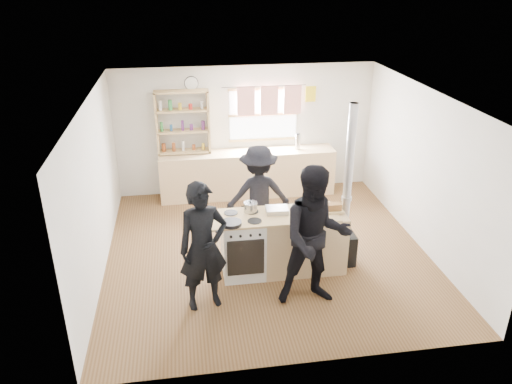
{
  "coord_description": "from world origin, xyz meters",
  "views": [
    {
      "loc": [
        -1.21,
        -6.78,
        4.16
      ],
      "look_at": [
        -0.19,
        -0.1,
        1.1
      ],
      "focal_mm": 35.0,
      "sensor_mm": 36.0,
      "label": 1
    }
  ],
  "objects_px": {
    "thermos": "(298,142)",
    "person_near_left": "(203,247)",
    "bread_board": "(333,208)",
    "skillet_greens": "(231,223)",
    "roast_tray": "(277,210)",
    "cooking_island": "(283,242)",
    "stockpot_counter": "(311,206)",
    "flue_heater": "(344,225)",
    "person_far": "(258,194)",
    "stockpot_stove": "(251,207)",
    "person_near_right": "(316,237)"
  },
  "relations": [
    {
      "from": "thermos",
      "to": "roast_tray",
      "type": "distance_m",
      "value": 2.85
    },
    {
      "from": "skillet_greens",
      "to": "person_near_left",
      "type": "relative_size",
      "value": 0.22
    },
    {
      "from": "stockpot_counter",
      "to": "stockpot_stove",
      "type": "bearing_deg",
      "value": 172.12
    },
    {
      "from": "roast_tray",
      "to": "stockpot_stove",
      "type": "height_order",
      "value": "stockpot_stove"
    },
    {
      "from": "cooking_island",
      "to": "person_near_left",
      "type": "relative_size",
      "value": 1.11
    },
    {
      "from": "stockpot_stove",
      "to": "stockpot_counter",
      "type": "height_order",
      "value": "stockpot_counter"
    },
    {
      "from": "cooking_island",
      "to": "bread_board",
      "type": "distance_m",
      "value": 0.89
    },
    {
      "from": "cooking_island",
      "to": "bread_board",
      "type": "xyz_separation_m",
      "value": [
        0.73,
        -0.01,
        0.51
      ]
    },
    {
      "from": "cooking_island",
      "to": "stockpot_counter",
      "type": "relative_size",
      "value": 7.54
    },
    {
      "from": "flue_heater",
      "to": "person_near_left",
      "type": "height_order",
      "value": "flue_heater"
    },
    {
      "from": "cooking_island",
      "to": "bread_board",
      "type": "relative_size",
      "value": 7.02
    },
    {
      "from": "thermos",
      "to": "person_near_left",
      "type": "distance_m",
      "value": 4.0
    },
    {
      "from": "stockpot_counter",
      "to": "person_far",
      "type": "relative_size",
      "value": 0.16
    },
    {
      "from": "cooking_island",
      "to": "skillet_greens",
      "type": "bearing_deg",
      "value": -165.01
    },
    {
      "from": "thermos",
      "to": "skillet_greens",
      "type": "xyz_separation_m",
      "value": [
        -1.62,
        -2.98,
        -0.09
      ]
    },
    {
      "from": "thermos",
      "to": "skillet_greens",
      "type": "height_order",
      "value": "thermos"
    },
    {
      "from": "cooking_island",
      "to": "person_near_left",
      "type": "distance_m",
      "value": 1.43
    },
    {
      "from": "cooking_island",
      "to": "person_near_left",
      "type": "bearing_deg",
      "value": -150.72
    },
    {
      "from": "thermos",
      "to": "bread_board",
      "type": "xyz_separation_m",
      "value": [
        -0.11,
        -2.78,
        -0.07
      ]
    },
    {
      "from": "roast_tray",
      "to": "stockpot_stove",
      "type": "relative_size",
      "value": 1.64
    },
    {
      "from": "cooking_island",
      "to": "flue_heater",
      "type": "xyz_separation_m",
      "value": [
        0.94,
        0.05,
        0.19
      ]
    },
    {
      "from": "bread_board",
      "to": "skillet_greens",
      "type": "bearing_deg",
      "value": -172.64
    },
    {
      "from": "thermos",
      "to": "roast_tray",
      "type": "xyz_separation_m",
      "value": [
        -0.93,
        -2.69,
        -0.08
      ]
    },
    {
      "from": "stockpot_counter",
      "to": "person_near_left",
      "type": "relative_size",
      "value": 0.15
    },
    {
      "from": "stockpot_stove",
      "to": "flue_heater",
      "type": "bearing_deg",
      "value": -4.09
    },
    {
      "from": "stockpot_counter",
      "to": "person_far",
      "type": "distance_m",
      "value": 1.13
    },
    {
      "from": "bread_board",
      "to": "flue_heater",
      "type": "bearing_deg",
      "value": 17.89
    },
    {
      "from": "person_near_right",
      "to": "person_far",
      "type": "bearing_deg",
      "value": 107.51
    },
    {
      "from": "person_near_right",
      "to": "flue_heater",
      "type": "bearing_deg",
      "value": 53.73
    },
    {
      "from": "person_near_left",
      "to": "person_near_right",
      "type": "xyz_separation_m",
      "value": [
        1.45,
        -0.13,
        0.09
      ]
    },
    {
      "from": "flue_heater",
      "to": "person_near_left",
      "type": "xyz_separation_m",
      "value": [
        -2.13,
        -0.72,
        0.23
      ]
    },
    {
      "from": "roast_tray",
      "to": "person_near_right",
      "type": "distance_m",
      "value": 0.93
    },
    {
      "from": "flue_heater",
      "to": "person_near_right",
      "type": "relative_size",
      "value": 1.28
    },
    {
      "from": "person_far",
      "to": "flue_heater",
      "type": "bearing_deg",
      "value": 140.99
    },
    {
      "from": "person_near_left",
      "to": "person_near_right",
      "type": "bearing_deg",
      "value": -17.8
    },
    {
      "from": "stockpot_stove",
      "to": "person_near_left",
      "type": "height_order",
      "value": "person_near_left"
    },
    {
      "from": "flue_heater",
      "to": "person_far",
      "type": "relative_size",
      "value": 1.53
    },
    {
      "from": "thermos",
      "to": "roast_tray",
      "type": "height_order",
      "value": "thermos"
    },
    {
      "from": "stockpot_stove",
      "to": "bread_board",
      "type": "height_order",
      "value": "stockpot_stove"
    },
    {
      "from": "person_near_left",
      "to": "person_far",
      "type": "bearing_deg",
      "value": 46.35
    },
    {
      "from": "skillet_greens",
      "to": "bread_board",
      "type": "bearing_deg",
      "value": 7.36
    },
    {
      "from": "stockpot_stove",
      "to": "cooking_island",
      "type": "bearing_deg",
      "value": -18.65
    },
    {
      "from": "cooking_island",
      "to": "stockpot_counter",
      "type": "distance_m",
      "value": 0.68
    },
    {
      "from": "person_near_left",
      "to": "person_near_right",
      "type": "relative_size",
      "value": 0.91
    },
    {
      "from": "flue_heater",
      "to": "person_near_right",
      "type": "bearing_deg",
      "value": -128.81
    },
    {
      "from": "roast_tray",
      "to": "stockpot_stove",
      "type": "distance_m",
      "value": 0.38
    },
    {
      "from": "roast_tray",
      "to": "person_far",
      "type": "xyz_separation_m",
      "value": [
        -0.13,
        0.89,
        -0.15
      ]
    },
    {
      "from": "flue_heater",
      "to": "cooking_island",
      "type": "bearing_deg",
      "value": -176.67
    },
    {
      "from": "skillet_greens",
      "to": "person_far",
      "type": "height_order",
      "value": "person_far"
    },
    {
      "from": "cooking_island",
      "to": "stockpot_stove",
      "type": "xyz_separation_m",
      "value": [
        -0.46,
        0.15,
        0.54
      ]
    }
  ]
}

